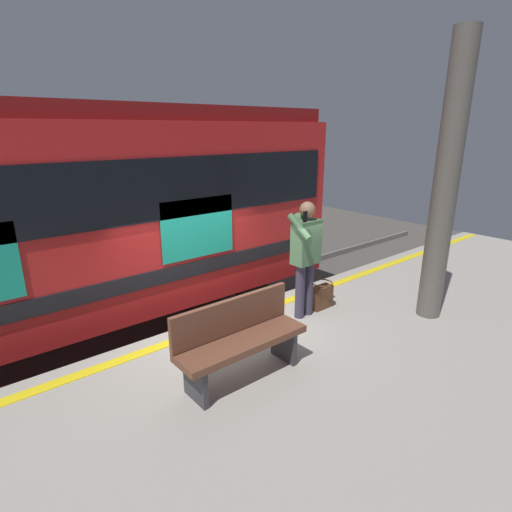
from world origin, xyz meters
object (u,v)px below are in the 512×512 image
at_px(passenger, 306,251).
at_px(station_column, 446,184).
at_px(train_carriage, 63,210).
at_px(bench, 240,337).
at_px(handbag, 321,296).

distance_m(passenger, station_column, 2.10).
height_order(train_carriage, bench, train_carriage).
relative_size(train_carriage, passenger, 5.24).
relative_size(train_carriage, bench, 5.87).
distance_m(station_column, bench, 3.51).
height_order(passenger, bench, passenger).
bearing_deg(station_column, train_carriage, -47.94).
bearing_deg(bench, train_carriage, -79.28).
height_order(handbag, station_column, station_column).
distance_m(passenger, bench, 1.87).
relative_size(train_carriage, handbag, 21.13).
distance_m(train_carriage, passenger, 3.93).
bearing_deg(passenger, bench, 20.86).
bearing_deg(train_carriage, passenger, 127.54).
bearing_deg(station_column, passenger, -38.51).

